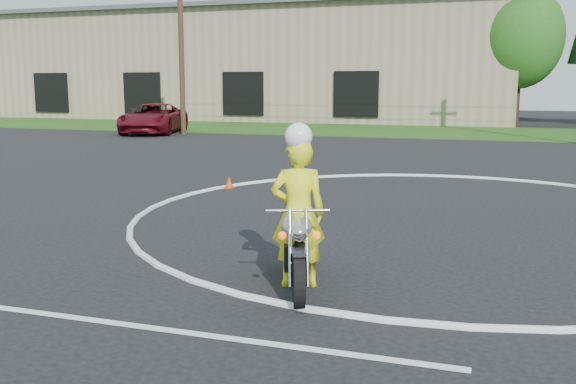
% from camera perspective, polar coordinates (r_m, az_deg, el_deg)
% --- Properties ---
extents(ground, '(120.00, 120.00, 0.00)m').
position_cam_1_polar(ground, '(10.32, 11.40, -5.57)').
color(ground, black).
rests_on(ground, ground).
extents(grass_strip, '(120.00, 10.00, 0.02)m').
position_cam_1_polar(grass_strip, '(37.02, 16.57, 5.08)').
color(grass_strip, '#1E4714').
rests_on(grass_strip, ground).
extents(course_markings, '(19.05, 19.05, 0.12)m').
position_cam_1_polar(course_markings, '(14.54, 22.06, -1.65)').
color(course_markings, silver).
rests_on(course_markings, ground).
extents(primary_motorcycle, '(1.00, 2.14, 1.17)m').
position_cam_1_polar(primary_motorcycle, '(8.40, 0.74, -4.86)').
color(primary_motorcycle, black).
rests_on(primary_motorcycle, ground).
extents(rider_primary_grp, '(0.84, 0.69, 2.18)m').
position_cam_1_polar(rider_primary_grp, '(8.42, 0.91, -1.46)').
color(rider_primary_grp, '#F4F319').
rests_on(rider_primary_grp, ground).
extents(pickup_grp, '(4.01, 6.29, 1.62)m').
position_cam_1_polar(pickup_grp, '(35.87, -11.87, 6.42)').
color(pickup_grp, '#5C0A15').
rests_on(pickup_grp, ground).
extents(warehouse, '(41.00, 17.00, 8.30)m').
position_cam_1_polar(warehouse, '(53.46, -2.72, 11.18)').
color(warehouse, tan).
rests_on(warehouse, ground).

